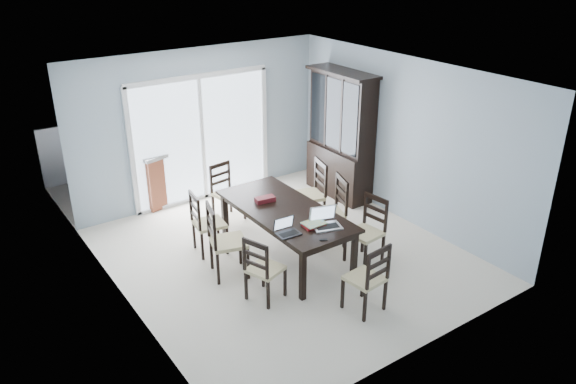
{
  "coord_description": "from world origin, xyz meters",
  "views": [
    {
      "loc": [
        -3.94,
        -5.75,
        4.15
      ],
      "look_at": [
        0.05,
        0.0,
        0.99
      ],
      "focal_mm": 35.0,
      "sensor_mm": 36.0,
      "label": 1
    }
  ],
  "objects_px": {
    "chair_left_far": "(203,217)",
    "chair_right_near": "(370,223)",
    "dining_table": "(285,214)",
    "chair_right_mid": "(334,203)",
    "laptop_silver": "(327,223)",
    "chair_left_mid": "(221,234)",
    "cell_phone": "(323,240)",
    "china_hutch": "(341,136)",
    "game_box": "(265,199)",
    "chair_end_near": "(371,272)",
    "chair_right_far": "(314,186)",
    "hot_tub": "(163,161)",
    "chair_left_near": "(261,263)",
    "laptop_dark": "(289,231)",
    "chair_end_far": "(224,185)"
  },
  "relations": [
    {
      "from": "chair_left_near",
      "to": "chair_right_near",
      "type": "height_order",
      "value": "chair_right_near"
    },
    {
      "from": "chair_left_near",
      "to": "chair_right_near",
      "type": "bearing_deg",
      "value": 70.29
    },
    {
      "from": "hot_tub",
      "to": "chair_left_near",
      "type": "bearing_deg",
      "value": -96.83
    },
    {
      "from": "chair_left_far",
      "to": "chair_end_far",
      "type": "bearing_deg",
      "value": 143.78
    },
    {
      "from": "laptop_silver",
      "to": "hot_tub",
      "type": "relative_size",
      "value": 0.2
    },
    {
      "from": "chair_left_far",
      "to": "chair_end_near",
      "type": "bearing_deg",
      "value": 30.05
    },
    {
      "from": "chair_left_far",
      "to": "chair_right_near",
      "type": "height_order",
      "value": "chair_right_near"
    },
    {
      "from": "laptop_dark",
      "to": "game_box",
      "type": "xyz_separation_m",
      "value": [
        0.28,
        0.99,
        -0.01
      ]
    },
    {
      "from": "chair_right_far",
      "to": "laptop_dark",
      "type": "bearing_deg",
      "value": 148.06
    },
    {
      "from": "dining_table",
      "to": "chair_end_far",
      "type": "xyz_separation_m",
      "value": [
        -0.09,
        1.57,
        -0.11
      ]
    },
    {
      "from": "chair_right_mid",
      "to": "laptop_silver",
      "type": "relative_size",
      "value": 2.81
    },
    {
      "from": "dining_table",
      "to": "chair_left_near",
      "type": "bearing_deg",
      "value": -139.57
    },
    {
      "from": "chair_end_near",
      "to": "laptop_silver",
      "type": "height_order",
      "value": "chair_end_near"
    },
    {
      "from": "chair_left_near",
      "to": "game_box",
      "type": "relative_size",
      "value": 3.68
    },
    {
      "from": "china_hutch",
      "to": "game_box",
      "type": "xyz_separation_m",
      "value": [
        -2.12,
        -0.89,
        -0.29
      ]
    },
    {
      "from": "china_hutch",
      "to": "cell_phone",
      "type": "height_order",
      "value": "china_hutch"
    },
    {
      "from": "laptop_dark",
      "to": "hot_tub",
      "type": "relative_size",
      "value": 0.14
    },
    {
      "from": "chair_right_mid",
      "to": "cell_phone",
      "type": "bearing_deg",
      "value": 154.15
    },
    {
      "from": "chair_right_far",
      "to": "dining_table",
      "type": "bearing_deg",
      "value": 137.45
    },
    {
      "from": "chair_left_mid",
      "to": "chair_end_near",
      "type": "bearing_deg",
      "value": 46.78
    },
    {
      "from": "dining_table",
      "to": "chair_right_mid",
      "type": "height_order",
      "value": "chair_right_mid"
    },
    {
      "from": "laptop_silver",
      "to": "china_hutch",
      "type": "bearing_deg",
      "value": 63.61
    },
    {
      "from": "chair_end_near",
      "to": "hot_tub",
      "type": "xyz_separation_m",
      "value": [
        -0.45,
        5.05,
        -0.09
      ]
    },
    {
      "from": "chair_right_near",
      "to": "game_box",
      "type": "height_order",
      "value": "chair_right_near"
    },
    {
      "from": "chair_right_far",
      "to": "hot_tub",
      "type": "relative_size",
      "value": 0.56
    },
    {
      "from": "chair_left_near",
      "to": "laptop_dark",
      "type": "relative_size",
      "value": 3.37
    },
    {
      "from": "chair_end_far",
      "to": "laptop_silver",
      "type": "height_order",
      "value": "chair_end_far"
    },
    {
      "from": "china_hutch",
      "to": "cell_phone",
      "type": "relative_size",
      "value": 22.12
    },
    {
      "from": "chair_left_far",
      "to": "cell_phone",
      "type": "relative_size",
      "value": 10.96
    },
    {
      "from": "laptop_dark",
      "to": "chair_left_near",
      "type": "bearing_deg",
      "value": -164.4
    },
    {
      "from": "dining_table",
      "to": "chair_left_mid",
      "type": "xyz_separation_m",
      "value": [
        -0.98,
        0.07,
        -0.04
      ]
    },
    {
      "from": "chair_left_near",
      "to": "laptop_dark",
      "type": "height_order",
      "value": "chair_left_near"
    },
    {
      "from": "chair_left_mid",
      "to": "chair_right_far",
      "type": "relative_size",
      "value": 0.99
    },
    {
      "from": "dining_table",
      "to": "chair_left_far",
      "type": "distance_m",
      "value": 1.17
    },
    {
      "from": "chair_right_mid",
      "to": "chair_end_near",
      "type": "bearing_deg",
      "value": 174.34
    },
    {
      "from": "chair_left_mid",
      "to": "chair_right_far",
      "type": "distance_m",
      "value": 2.0
    },
    {
      "from": "chair_left_near",
      "to": "chair_end_far",
      "type": "relative_size",
      "value": 0.97
    },
    {
      "from": "chair_left_mid",
      "to": "chair_left_far",
      "type": "distance_m",
      "value": 0.68
    },
    {
      "from": "china_hutch",
      "to": "chair_left_far",
      "type": "xyz_separation_m",
      "value": [
        -2.92,
        -0.5,
        -0.49
      ]
    },
    {
      "from": "chair_left_mid",
      "to": "chair_right_near",
      "type": "bearing_deg",
      "value": 82.28
    },
    {
      "from": "china_hutch",
      "to": "chair_right_mid",
      "type": "relative_size",
      "value": 1.84
    },
    {
      "from": "chair_left_mid",
      "to": "chair_right_mid",
      "type": "xyz_separation_m",
      "value": [
        1.8,
        -0.13,
        -0.0
      ]
    },
    {
      "from": "cell_phone",
      "to": "hot_tub",
      "type": "height_order",
      "value": "hot_tub"
    },
    {
      "from": "chair_right_mid",
      "to": "chair_end_far",
      "type": "relative_size",
      "value": 1.12
    },
    {
      "from": "chair_end_far",
      "to": "laptop_dark",
      "type": "relative_size",
      "value": 3.47
    },
    {
      "from": "chair_right_near",
      "to": "chair_end_near",
      "type": "distance_m",
      "value": 1.25
    },
    {
      "from": "chair_end_near",
      "to": "game_box",
      "type": "xyz_separation_m",
      "value": [
        -0.18,
        2.04,
        0.22
      ]
    },
    {
      "from": "laptop_silver",
      "to": "chair_left_far",
      "type": "bearing_deg",
      "value": 141.32
    },
    {
      "from": "chair_right_far",
      "to": "hot_tub",
      "type": "distance_m",
      "value": 3.08
    },
    {
      "from": "cell_phone",
      "to": "chair_left_near",
      "type": "bearing_deg",
      "value": -169.77
    }
  ]
}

